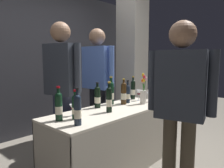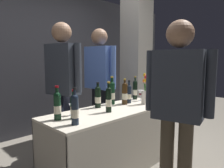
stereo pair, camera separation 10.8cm
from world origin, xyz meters
name	(u,v)px [view 2 (the right image)]	position (x,y,z in m)	size (l,w,h in m)	color
back_partition	(37,60)	(0.00, 1.87, 1.29)	(7.13, 0.12, 2.59)	#2D2D33
concrete_pillar	(136,47)	(1.53, 0.87, 1.55)	(0.45, 0.45, 3.11)	gray
tasting_table	(112,129)	(0.00, 0.00, 0.50)	(1.65, 0.62, 0.73)	beige
featured_wine_bottle	(129,94)	(0.43, 0.10, 0.86)	(0.07, 0.07, 0.31)	#192333
display_bottle_0	(75,109)	(-0.64, -0.17, 0.87)	(0.07, 0.07, 0.33)	#192333
display_bottle_1	(125,93)	(0.32, 0.08, 0.88)	(0.07, 0.07, 0.34)	#38230F
display_bottle_2	(98,97)	(-0.05, 0.19, 0.87)	(0.07, 0.07, 0.31)	black
display_bottle_3	(109,99)	(-0.11, -0.06, 0.88)	(0.07, 0.07, 0.34)	black
display_bottle_4	(57,105)	(-0.67, 0.08, 0.87)	(0.07, 0.07, 0.33)	black
display_bottle_5	(74,106)	(-0.53, 0.00, 0.85)	(0.07, 0.07, 0.29)	black
display_bottle_6	(135,90)	(0.69, 0.21, 0.87)	(0.07, 0.07, 0.34)	black
display_bottle_7	(112,92)	(0.21, 0.21, 0.89)	(0.08, 0.08, 0.36)	black
wine_glass_near_vendor	(72,107)	(-0.48, 0.12, 0.82)	(0.07, 0.07, 0.12)	silver
wine_glass_mid	(151,95)	(0.67, -0.09, 0.83)	(0.08, 0.08, 0.14)	silver
wine_glass_near_taster	(141,93)	(0.66, 0.09, 0.84)	(0.08, 0.08, 0.15)	silver
flower_vase	(145,93)	(0.52, -0.08, 0.87)	(0.08, 0.08, 0.40)	silver
vendor_presenter	(63,79)	(-0.29, 0.57, 1.06)	(0.29, 0.58, 1.76)	#2D3347
vendor_assistant	(100,75)	(0.39, 0.65, 1.07)	(0.24, 0.63, 1.76)	black
taster_foreground_right	(178,100)	(-0.09, -0.86, 0.97)	(0.29, 0.55, 1.63)	#4C4233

